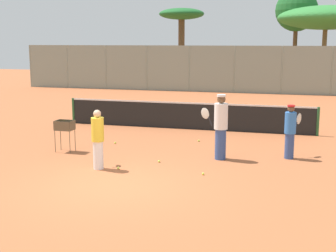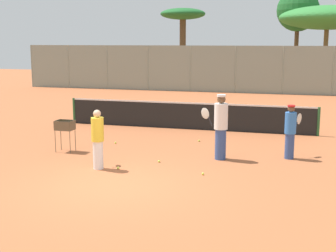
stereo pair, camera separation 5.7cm
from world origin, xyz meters
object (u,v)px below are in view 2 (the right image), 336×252
(player_white_outfit, at_px, (290,131))
(player_yellow_shirt, at_px, (98,139))
(player_red_cap, at_px, (221,126))
(ball_cart, at_px, (65,128))
(tennis_net, at_px, (187,115))

(player_white_outfit, bearing_deg, player_yellow_shirt, 144.68)
(player_red_cap, bearing_deg, player_yellow_shirt, 56.79)
(player_yellow_shirt, distance_m, ball_cart, 2.43)
(player_white_outfit, relative_size, player_red_cap, 0.84)
(player_white_outfit, xyz_separation_m, ball_cart, (-6.85, -1.01, -0.08))
(player_red_cap, bearing_deg, player_white_outfit, -137.96)
(player_white_outfit, xyz_separation_m, player_yellow_shirt, (-5.01, -2.60, 0.00))
(tennis_net, bearing_deg, player_white_outfit, -42.93)
(ball_cart, bearing_deg, player_white_outfit, 8.42)
(player_white_outfit, height_order, player_red_cap, player_red_cap)
(tennis_net, xyz_separation_m, player_yellow_shirt, (-0.97, -6.35, 0.28))
(tennis_net, xyz_separation_m, player_white_outfit, (4.03, -3.75, 0.28))
(player_red_cap, height_order, ball_cart, player_red_cap)
(tennis_net, relative_size, player_red_cap, 5.19)
(player_red_cap, distance_m, ball_cart, 4.90)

